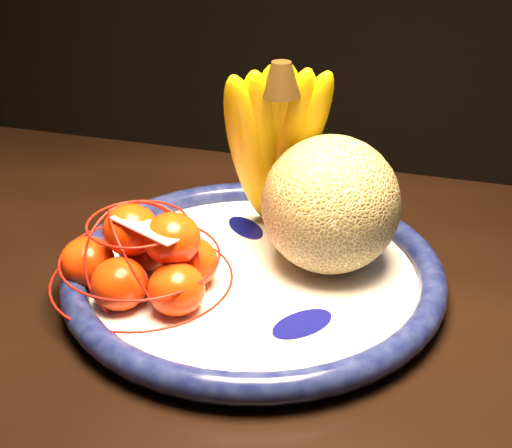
% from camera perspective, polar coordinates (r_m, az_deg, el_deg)
% --- Properties ---
extents(fruit_bowl, '(0.41, 0.41, 0.03)m').
position_cam_1_polar(fruit_bowl, '(0.76, -0.18, -3.95)').
color(fruit_bowl, white).
rests_on(fruit_bowl, dining_table).
extents(cantaloupe, '(0.15, 0.15, 0.15)m').
position_cam_1_polar(cantaloupe, '(0.75, 5.99, 1.56)').
color(cantaloupe, olive).
rests_on(cantaloupe, fruit_bowl).
extents(banana_bunch, '(0.14, 0.15, 0.23)m').
position_cam_1_polar(banana_bunch, '(0.79, 1.38, 6.60)').
color(banana_bunch, '#F3B701').
rests_on(banana_bunch, fruit_bowl).
extents(mandarin_bag, '(0.24, 0.24, 0.12)m').
position_cam_1_polar(mandarin_bag, '(0.73, -8.90, -2.82)').
color(mandarin_bag, '#F64A11').
rests_on(mandarin_bag, fruit_bowl).
extents(price_tag, '(0.08, 0.05, 0.01)m').
position_cam_1_polar(price_tag, '(0.69, -8.67, -0.29)').
color(price_tag, white).
rests_on(price_tag, mandarin_bag).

